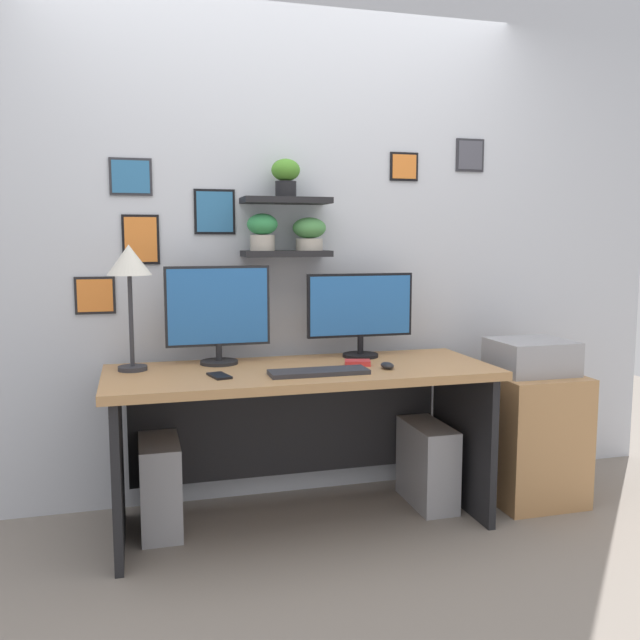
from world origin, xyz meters
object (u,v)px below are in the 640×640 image
computer_mouse (387,365)px  computer_tower_right (427,464)px  monitor_right (360,311)px  cell_phone (219,376)px  desk_lamp (129,268)px  monitor_left (218,312)px  desk (299,408)px  scissors_tray (358,363)px  drawer_cabinet (528,435)px  printer (531,357)px  keyboard (319,372)px  computer_tower_left (160,485)px

computer_mouse → computer_tower_right: size_ratio=0.22×
monitor_right → cell_phone: size_ratio=3.92×
monitor_right → computer_mouse: (0.02, -0.34, -0.22)m
computer_mouse → monitor_right: bearing=93.2°
desk_lamp → monitor_left: bearing=8.9°
desk → monitor_right: bearing=24.2°
scissors_tray → drawer_cabinet: 1.03m
desk_lamp → printer: size_ratio=1.50×
keyboard → drawer_cabinet: bearing=7.9°
keyboard → printer: size_ratio=1.16×
desk → computer_mouse: (0.37, -0.17, 0.22)m
keyboard → computer_tower_right: (0.63, 0.22, -0.55)m
printer → computer_tower_right: 0.76m
computer_tower_right → desk_lamp: bearing=176.5°
monitor_left → printer: size_ratio=1.30×
computer_mouse → cell_phone: size_ratio=0.64×
drawer_cabinet → printer: (0.00, -0.00, 0.42)m
drawer_cabinet → monitor_right: bearing=166.3°
keyboard → cell_phone: 0.43m
desk_lamp → drawer_cabinet: size_ratio=0.86×
monitor_right → cell_phone: 0.84m
drawer_cabinet → computer_tower_left: size_ratio=1.55×
computer_tower_left → printer: bearing=-3.3°
computer_mouse → computer_tower_left: size_ratio=0.21×
scissors_tray → monitor_right: bearing=68.8°
desk → scissors_tray: bearing=-12.6°
keyboard → monitor_left: bearing=136.7°
monitor_left → drawer_cabinet: 1.72m
monitor_right → printer: (0.85, -0.21, -0.24)m
computer_tower_right → drawer_cabinet: bearing=-6.2°
monitor_right → printer: 0.91m
desk_lamp → cell_phone: desk_lamp is taller
keyboard → drawer_cabinet: (1.17, 0.16, -0.43)m
cell_phone → computer_mouse: bearing=-15.2°
printer → cell_phone: bearing=-176.3°
printer → computer_tower_left: bearing=176.7°
cell_phone → printer: bearing=-9.8°
monitor_right → computer_tower_right: 0.85m
computer_mouse → computer_tower_right: bearing=32.1°
desk_lamp → computer_tower_left: bearing=-19.6°
computer_mouse → printer: bearing=8.6°
monitor_right → computer_tower_right: (0.31, -0.15, -0.78)m
keyboard → drawer_cabinet: keyboard is taller
desk → computer_tower_left: bearing=174.7°
monitor_right → keyboard: bearing=-130.7°
keyboard → desk_lamp: (-0.79, 0.31, 0.45)m
monitor_left → monitor_right: size_ratio=0.90×
computer_mouse → desk_lamp: size_ratio=0.16×
desk → monitor_left: monitor_left is taller
computer_tower_left → computer_tower_right: (1.32, -0.05, -0.01)m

